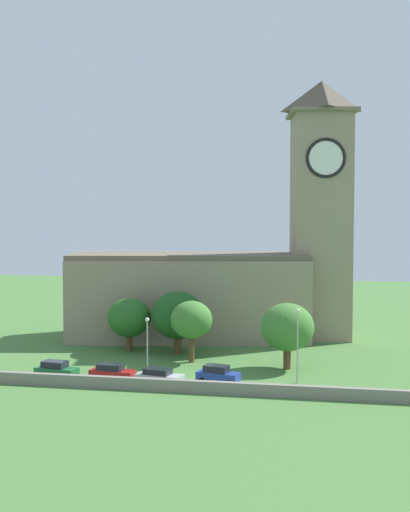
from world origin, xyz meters
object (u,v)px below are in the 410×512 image
at_px(streetlamp_central, 298,334).
at_px(tree_by_tower, 287,327).
at_px(church, 230,269).
at_px(car_green, 56,370).
at_px(tree_riverside_west, 178,315).
at_px(tree_riverside_east, 191,320).
at_px(car_blue, 218,375).
at_px(car_silver, 159,376).
at_px(streetlamp_west_mid, 147,337).
at_px(car_red, 112,372).
at_px(tree_churchyard, 129,318).

xyz_separation_m(streetlamp_central, tree_by_tower, (-1.45, 6.22, -0.37)).
bearing_deg(church, car_green, -117.70).
height_order(tree_riverside_west, tree_riverside_east, tree_riverside_west).
height_order(church, tree_riverside_west, church).
relative_size(streetlamp_central, tree_by_tower, 1.04).
bearing_deg(streetlamp_central, tree_by_tower, 103.08).
relative_size(church, tree_riverside_west, 5.21).
bearing_deg(car_green, tree_riverside_west, 57.25).
bearing_deg(streetlamp_central, car_blue, -166.92).
bearing_deg(tree_by_tower, car_silver, -142.76).
xyz_separation_m(car_blue, tree_by_tower, (6.50, 8.07, 3.73)).
bearing_deg(streetlamp_west_mid, tree_riverside_west, 88.80).
xyz_separation_m(church, car_red, (-8.38, -26.57, -8.89)).
bearing_deg(tree_riverside_west, car_silver, -83.97).
bearing_deg(streetlamp_central, streetlamp_west_mid, -176.76).
bearing_deg(tree_riverside_east, church, 83.22).
bearing_deg(tree_riverside_east, streetlamp_central, -31.13).
bearing_deg(tree_churchyard, car_green, -101.85).
bearing_deg(tree_riverside_east, streetlamp_west_mid, -109.00).
height_order(car_silver, tree_riverside_west, tree_riverside_west).
relative_size(church, car_blue, 8.81).
distance_m(car_red, streetlamp_west_mid, 5.10).
distance_m(car_silver, tree_riverside_east, 11.61).
distance_m(church, tree_churchyard, 17.10).
bearing_deg(car_silver, car_green, 178.69).
bearing_deg(car_silver, streetlamp_west_mid, 129.98).
xyz_separation_m(church, tree_riverside_west, (-4.65, -12.24, -4.94)).
bearing_deg(car_red, car_green, -173.72).
xyz_separation_m(car_red, tree_riverside_east, (6.39, 9.88, 4.13)).
bearing_deg(car_blue, church, 96.02).
xyz_separation_m(church, car_silver, (-3.04, -27.48, -8.91)).
distance_m(car_green, tree_riverside_east, 16.70).
xyz_separation_m(church, streetlamp_central, (10.71, -24.35, -4.67)).
bearing_deg(tree_riverside_east, tree_by_tower, -7.30).
height_order(car_red, car_silver, car_red).
bearing_deg(church, tree_by_tower, -62.95).
bearing_deg(car_green, car_silver, -1.31).
bearing_deg(tree_riverside_east, car_red, -122.90).
bearing_deg(church, car_red, -107.50).
xyz_separation_m(car_silver, tree_by_tower, (12.30, 9.35, 3.86)).
xyz_separation_m(streetlamp_central, tree_riverside_east, (-12.69, 7.66, -0.09)).
bearing_deg(streetlamp_west_mid, tree_riverside_east, 71.00).
distance_m(car_green, car_blue, 17.09).
bearing_deg(car_red, tree_riverside_east, 57.10).
bearing_deg(car_green, tree_by_tower, 21.11).
height_order(tree_by_tower, tree_churchyard, tree_by_tower).
height_order(streetlamp_central, tree_riverside_east, streetlamp_central).
height_order(streetlamp_west_mid, tree_churchyard, tree_churchyard).
bearing_deg(tree_churchyard, tree_riverside_east, -28.20).
bearing_deg(church, streetlamp_central, -66.27).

